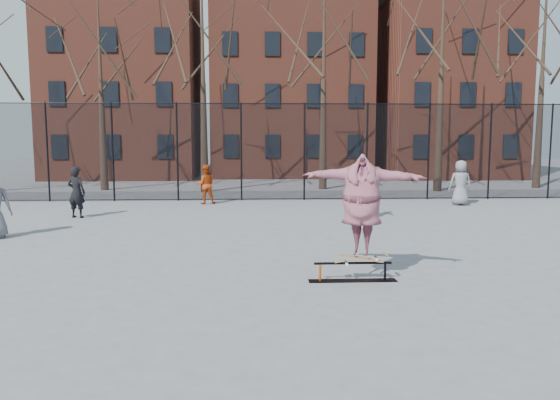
{
  "coord_description": "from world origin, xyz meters",
  "views": [
    {
      "loc": [
        -0.89,
        -9.46,
        2.73
      ],
      "look_at": [
        -0.36,
        1.5,
        1.4
      ],
      "focal_mm": 35.0,
      "sensor_mm": 36.0,
      "label": 1
    }
  ],
  "objects_px": {
    "bystander_white": "(363,191)",
    "bystander_extra": "(460,183)",
    "skateboard": "(361,259)",
    "skater": "(362,207)",
    "bystander_red": "(206,184)",
    "bystander_black": "(76,192)",
    "skate_rail": "(353,273)"
  },
  "relations": [
    {
      "from": "bystander_white",
      "to": "skater",
      "type": "bearing_deg",
      "value": 78.91
    },
    {
      "from": "skater",
      "to": "skateboard",
      "type": "bearing_deg",
      "value": 108.3
    },
    {
      "from": "bystander_red",
      "to": "bystander_white",
      "type": "xyz_separation_m",
      "value": [
        5.37,
        -4.21,
        0.14
      ]
    },
    {
      "from": "skate_rail",
      "to": "bystander_black",
      "type": "bearing_deg",
      "value": 133.15
    },
    {
      "from": "bystander_white",
      "to": "skate_rail",
      "type": "bearing_deg",
      "value": 77.79
    },
    {
      "from": "bystander_black",
      "to": "bystander_extra",
      "type": "bearing_deg",
      "value": -152.71
    },
    {
      "from": "bystander_red",
      "to": "skate_rail",
      "type": "bearing_deg",
      "value": 100.14
    },
    {
      "from": "bystander_white",
      "to": "bystander_extra",
      "type": "height_order",
      "value": "bystander_white"
    },
    {
      "from": "bystander_black",
      "to": "bystander_white",
      "type": "distance_m",
      "value": 9.31
    },
    {
      "from": "skater",
      "to": "bystander_white",
      "type": "distance_m",
      "value": 7.48
    },
    {
      "from": "bystander_red",
      "to": "bystander_black",
      "type": "bearing_deg",
      "value": 33.13
    },
    {
      "from": "skateboard",
      "to": "bystander_red",
      "type": "relative_size",
      "value": 0.57
    },
    {
      "from": "skater",
      "to": "bystander_extra",
      "type": "distance_m",
      "value": 12.2
    },
    {
      "from": "skater",
      "to": "bystander_extra",
      "type": "xyz_separation_m",
      "value": [
        5.95,
        10.64,
        -0.53
      ]
    },
    {
      "from": "skater",
      "to": "bystander_black",
      "type": "distance_m",
      "value": 11.27
    },
    {
      "from": "skateboard",
      "to": "bystander_red",
      "type": "bearing_deg",
      "value": 108.57
    },
    {
      "from": "bystander_red",
      "to": "bystander_white",
      "type": "distance_m",
      "value": 6.82
    },
    {
      "from": "skater",
      "to": "skate_rail",
      "type": "bearing_deg",
      "value": -161.7
    },
    {
      "from": "bystander_black",
      "to": "bystander_red",
      "type": "xyz_separation_m",
      "value": [
        3.91,
        3.38,
        -0.07
      ]
    },
    {
      "from": "skater",
      "to": "bystander_white",
      "type": "bearing_deg",
      "value": 96.72
    },
    {
      "from": "bystander_black",
      "to": "bystander_extra",
      "type": "relative_size",
      "value": 0.96
    },
    {
      "from": "bystander_red",
      "to": "skater",
      "type": "bearing_deg",
      "value": 100.81
    },
    {
      "from": "skater",
      "to": "bystander_red",
      "type": "height_order",
      "value": "skater"
    },
    {
      "from": "skate_rail",
      "to": "bystander_white",
      "type": "height_order",
      "value": "bystander_white"
    },
    {
      "from": "skate_rail",
      "to": "bystander_extra",
      "type": "xyz_separation_m",
      "value": [
        6.1,
        10.64,
        0.73
      ]
    },
    {
      "from": "skateboard",
      "to": "skater",
      "type": "distance_m",
      "value": 0.99
    },
    {
      "from": "bystander_black",
      "to": "bystander_white",
      "type": "xyz_separation_m",
      "value": [
        9.28,
        -0.82,
        0.07
      ]
    },
    {
      "from": "skater",
      "to": "bystander_white",
      "type": "height_order",
      "value": "skater"
    },
    {
      "from": "skate_rail",
      "to": "bystander_black",
      "type": "relative_size",
      "value": 0.98
    },
    {
      "from": "bystander_red",
      "to": "bystander_extra",
      "type": "distance_m",
      "value": 9.86
    },
    {
      "from": "skate_rail",
      "to": "skater",
      "type": "bearing_deg",
      "value": -0.0
    },
    {
      "from": "skateboard",
      "to": "bystander_black",
      "type": "bearing_deg",
      "value": 133.71
    }
  ]
}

